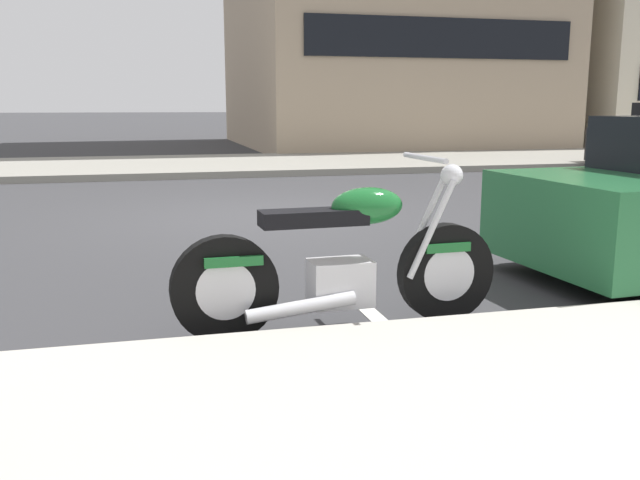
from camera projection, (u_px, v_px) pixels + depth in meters
ground_plane at (264, 217)px, 9.15m from camera, size 260.00×260.00×0.00m
parking_stall_stripe at (367, 309)px, 5.01m from camera, size 0.12×2.20×0.01m
parked_motorcycle at (344, 264)px, 4.48m from camera, size 2.18×0.62×1.13m
townhouse_near_left at (630, 17)px, 27.01m from camera, size 9.11×11.33×9.64m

